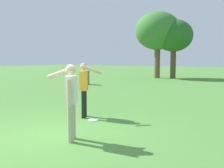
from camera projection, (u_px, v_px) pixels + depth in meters
The scene contains 7 objects.
ground_plane at pixel (53, 136), 5.81m from camera, with size 120.00×120.00×0.00m, color #4C8438.
person_thrower at pixel (84, 86), 7.64m from camera, with size 0.83×0.52×1.64m.
person_catcher at pixel (71, 96), 5.41m from camera, with size 0.83×0.52×1.64m.
frisbee at pixel (93, 120), 7.31m from camera, with size 0.29×0.29×0.03m, color white.
trash_can_further_along at pixel (85, 78), 17.88m from camera, with size 0.59×0.59×0.96m.
tree_tall_left at pixel (158, 31), 23.85m from camera, with size 4.20×4.20×6.22m.
tree_broad_center at pixel (174, 36), 23.41m from camera, with size 3.48×3.48×5.44m.
Camera 1 is at (4.35, -3.89, 1.74)m, focal length 40.85 mm.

